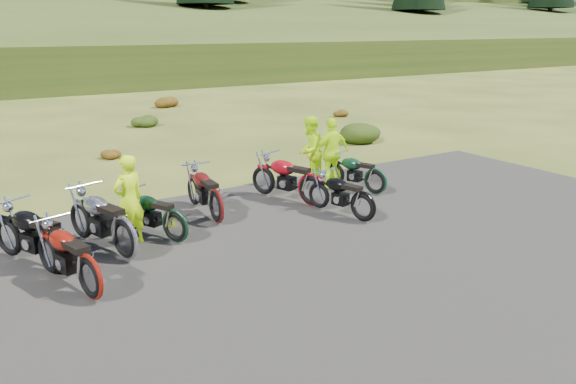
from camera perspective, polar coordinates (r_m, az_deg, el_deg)
ground at (r=10.87m, az=-2.90°, el=-5.69°), size 300.00×300.00×0.00m
gravel_pad at (r=9.32m, az=3.21°, el=-9.62°), size 20.00×12.00×0.04m
shrub_4 at (r=18.95m, az=-17.77°, el=3.90°), size 0.77×0.77×0.45m
shrub_5 at (r=24.74m, az=-14.45°, el=7.14°), size 1.03×1.03×0.61m
shrub_6 at (r=30.62m, az=-12.38°, el=9.13°), size 1.30×1.30×0.77m
shrub_7 at (r=20.97m, az=7.49°, el=6.35°), size 1.56×1.56×0.92m
shrub_8 at (r=26.89m, az=5.09°, el=8.13°), size 0.77×0.77×0.45m
motorcycle_0 at (r=10.43m, az=-21.71°, el=-7.89°), size 1.67×2.33×1.17m
motorcycle_1 at (r=9.39m, az=-19.23°, el=-10.38°), size 1.22×2.20×1.10m
motorcycle_2 at (r=11.28m, az=-11.28°, el=-5.15°), size 1.39×1.97×0.99m
motorcycle_3 at (r=10.72m, az=-16.08°, el=-6.67°), size 1.37×2.41×1.20m
motorcycle_4 at (r=12.23m, az=-7.22°, el=-3.23°), size 0.81×2.14×1.10m
motorcycle_5 at (r=12.33m, az=7.57°, el=-3.08°), size 1.06×1.99×0.99m
motorcycle_6 at (r=13.26m, az=2.40°, el=-1.53°), size 1.45×2.34×1.16m
motorcycle_7 at (r=14.35m, az=8.81°, el=-0.31°), size 1.18×1.97×0.98m
person_middle at (r=11.12m, az=-15.85°, el=-0.96°), size 0.75×0.62×1.77m
person_right_a at (r=14.79m, az=2.20°, el=4.07°), size 1.13×1.09×1.84m
person_right_b at (r=14.68m, az=4.46°, el=3.91°), size 1.07×0.45×1.83m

